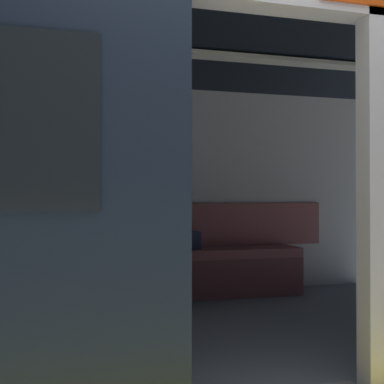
% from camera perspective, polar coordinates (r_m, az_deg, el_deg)
% --- Properties ---
extents(train_car, '(6.40, 2.95, 2.23)m').
position_cam_1_polar(train_car, '(3.70, 0.39, 7.27)').
color(train_car, silver).
rests_on(train_car, ground_plane).
extents(bench_seat, '(2.70, 0.44, 0.48)m').
position_cam_1_polar(bench_seat, '(4.82, -2.69, -8.02)').
color(bench_seat, '#935156').
rests_on(bench_seat, ground_plane).
extents(person_seated, '(0.55, 0.69, 1.20)m').
position_cam_1_polar(person_seated, '(4.71, -4.30, -4.19)').
color(person_seated, silver).
rests_on(person_seated, ground_plane).
extents(handbag, '(0.26, 0.15, 0.17)m').
position_cam_1_polar(handbag, '(4.91, -0.63, -5.58)').
color(handbag, '#262D4C').
rests_on(handbag, bench_seat).
extents(book, '(0.24, 0.26, 0.03)m').
position_cam_1_polar(book, '(4.79, -9.75, -6.55)').
color(book, silver).
rests_on(book, bench_seat).
extents(grab_pole_door, '(0.04, 0.04, 2.09)m').
position_cam_1_polar(grab_pole_door, '(2.71, -1.47, 0.60)').
color(grab_pole_door, silver).
rests_on(grab_pole_door, ground_plane).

